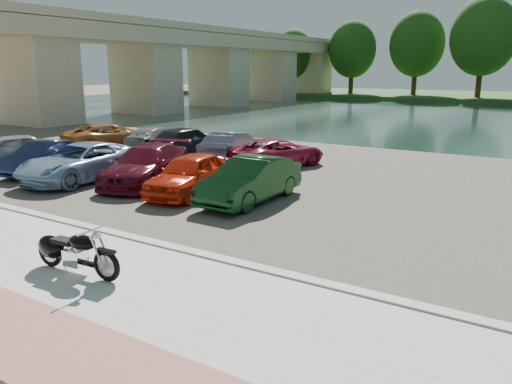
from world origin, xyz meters
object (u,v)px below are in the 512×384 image
Objects in this scene: car_0 at (7,150)px; car_1 at (43,157)px; car_2 at (82,162)px; motorcycle at (70,251)px.

car_1 is (2.70, -0.12, -0.05)m from car_0.
car_1 is 2.47m from car_2.
car_0 is 5.17m from car_2.
motorcycle is 9.61m from car_2.
car_0 is (-12.43, 6.47, 0.19)m from motorcycle.
car_0 is 0.81× the size of car_2.
car_2 is at bearing 135.57° from motorcycle.
motorcycle is 11.63m from car_1.
car_2 is (2.47, -0.07, 0.06)m from car_1.
car_0 is at bearing 176.35° from car_2.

